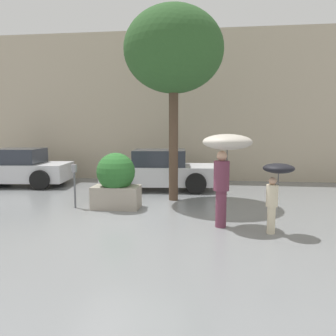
# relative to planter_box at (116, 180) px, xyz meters

# --- Properties ---
(ground_plane) EXTENTS (40.00, 40.00, 0.00)m
(ground_plane) POSITION_rel_planter_box_xyz_m (0.67, -1.26, -0.75)
(ground_plane) COLOR slate
(building_facade) EXTENTS (18.00, 0.30, 6.00)m
(building_facade) POSITION_rel_planter_box_xyz_m (0.67, 5.24, 2.25)
(building_facade) COLOR #B7A88E
(building_facade) RESTS_ON ground
(planter_box) EXTENTS (1.23, 1.01, 1.47)m
(planter_box) POSITION_rel_planter_box_xyz_m (0.00, 0.00, 0.00)
(planter_box) COLOR #9E9384
(planter_box) RESTS_ON ground
(person_adult) EXTENTS (1.04, 1.04, 1.98)m
(person_adult) POSITION_rel_planter_box_xyz_m (2.76, -1.30, 0.83)
(person_adult) COLOR brown
(person_adult) RESTS_ON ground
(person_child) EXTENTS (0.60, 0.60, 1.42)m
(person_child) POSITION_rel_planter_box_xyz_m (3.72, -1.73, 0.31)
(person_child) COLOR beige
(person_child) RESTS_ON ground
(parked_car_near) EXTENTS (4.07, 2.22, 1.37)m
(parked_car_near) POSITION_rel_planter_box_xyz_m (0.73, 2.98, -0.12)
(parked_car_near) COLOR silver
(parked_car_near) RESTS_ON ground
(parked_car_far) EXTENTS (3.73, 2.26, 1.37)m
(parked_car_far) POSITION_rel_planter_box_xyz_m (-4.55, 3.07, -0.12)
(parked_car_far) COLOR silver
(parked_car_far) RESTS_ON ground
(street_tree) EXTENTS (2.81, 2.81, 5.49)m
(street_tree) POSITION_rel_planter_box_xyz_m (1.39, 1.21, 3.51)
(street_tree) COLOR brown
(street_tree) RESTS_ON ground
(parking_meter) EXTENTS (0.14, 0.14, 1.16)m
(parking_meter) POSITION_rel_planter_box_xyz_m (-1.09, -0.11, 0.09)
(parking_meter) COLOR #595B60
(parking_meter) RESTS_ON ground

